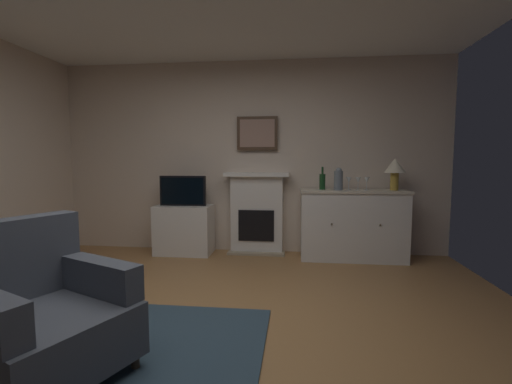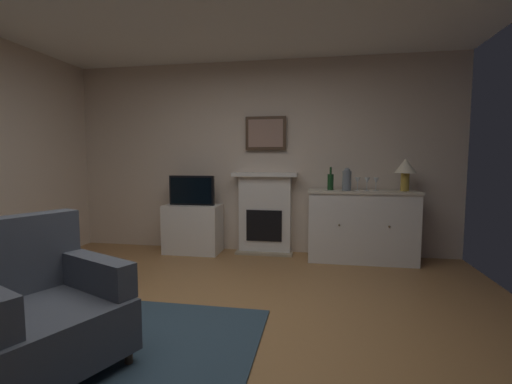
{
  "view_description": "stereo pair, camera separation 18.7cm",
  "coord_description": "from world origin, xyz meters",
  "px_view_note": "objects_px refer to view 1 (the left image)",
  "views": [
    {
      "loc": [
        0.65,
        -2.32,
        1.27
      ],
      "look_at": [
        0.31,
        0.64,
        1.0
      ],
      "focal_mm": 24.66,
      "sensor_mm": 36.0,
      "label": 1
    },
    {
      "loc": [
        0.83,
        -2.29,
        1.27
      ],
      "look_at": [
        0.31,
        0.64,
        1.0
      ],
      "focal_mm": 24.66,
      "sensor_mm": 36.0,
      "label": 2
    }
  ],
  "objects_px": {
    "table_lamp": "(395,168)",
    "armchair": "(41,315)",
    "tv_cabinet": "(184,230)",
    "sideboard_cabinet": "(353,225)",
    "wine_glass_right": "(367,180)",
    "framed_picture": "(257,133)",
    "wine_bottle": "(322,181)",
    "wine_glass_left": "(349,180)",
    "wine_glass_center": "(358,181)",
    "fireplace_unit": "(257,213)",
    "tv_set": "(183,191)",
    "vase_decorative": "(338,179)"
  },
  "relations": [
    {
      "from": "wine_bottle",
      "to": "wine_glass_center",
      "type": "xyz_separation_m",
      "value": [
        0.44,
        -0.05,
        0.01
      ]
    },
    {
      "from": "tv_cabinet",
      "to": "armchair",
      "type": "xyz_separation_m",
      "value": [
        0.04,
        -2.75,
        0.05
      ]
    },
    {
      "from": "framed_picture",
      "to": "wine_glass_left",
      "type": "bearing_deg",
      "value": -11.94
    },
    {
      "from": "wine_bottle",
      "to": "armchair",
      "type": "xyz_separation_m",
      "value": [
        -1.8,
        -2.73,
        -0.62
      ]
    },
    {
      "from": "wine_glass_center",
      "to": "tv_set",
      "type": "distance_m",
      "value": 2.28
    },
    {
      "from": "wine_glass_left",
      "to": "tv_cabinet",
      "type": "relative_size",
      "value": 0.22
    },
    {
      "from": "table_lamp",
      "to": "wine_glass_right",
      "type": "height_order",
      "value": "table_lamp"
    },
    {
      "from": "sideboard_cabinet",
      "to": "wine_glass_center",
      "type": "relative_size",
      "value": 8.08
    },
    {
      "from": "table_lamp",
      "to": "wine_glass_right",
      "type": "relative_size",
      "value": 2.42
    },
    {
      "from": "sideboard_cabinet",
      "to": "wine_glass_left",
      "type": "bearing_deg",
      "value": -156.37
    },
    {
      "from": "tv_cabinet",
      "to": "tv_set",
      "type": "height_order",
      "value": "tv_set"
    },
    {
      "from": "wine_glass_center",
      "to": "tv_cabinet",
      "type": "xyz_separation_m",
      "value": [
        -2.27,
        0.07,
        -0.69
      ]
    },
    {
      "from": "table_lamp",
      "to": "vase_decorative",
      "type": "relative_size",
      "value": 1.42
    },
    {
      "from": "sideboard_cabinet",
      "to": "wine_glass_left",
      "type": "relative_size",
      "value": 8.08
    },
    {
      "from": "armchair",
      "to": "fireplace_unit",
      "type": "bearing_deg",
      "value": 72.22
    },
    {
      "from": "framed_picture",
      "to": "tv_cabinet",
      "type": "relative_size",
      "value": 0.73
    },
    {
      "from": "tv_set",
      "to": "wine_glass_center",
      "type": "bearing_deg",
      "value": -1.14
    },
    {
      "from": "sideboard_cabinet",
      "to": "vase_decorative",
      "type": "xyz_separation_m",
      "value": [
        -0.2,
        -0.05,
        0.58
      ]
    },
    {
      "from": "fireplace_unit",
      "to": "tv_set",
      "type": "relative_size",
      "value": 1.77
    },
    {
      "from": "wine_glass_center",
      "to": "tv_cabinet",
      "type": "distance_m",
      "value": 2.37
    },
    {
      "from": "table_lamp",
      "to": "tv_cabinet",
      "type": "relative_size",
      "value": 0.53
    },
    {
      "from": "vase_decorative",
      "to": "wine_bottle",
      "type": "bearing_deg",
      "value": 167.06
    },
    {
      "from": "framed_picture",
      "to": "wine_bottle",
      "type": "bearing_deg",
      "value": -14.81
    },
    {
      "from": "wine_bottle",
      "to": "wine_glass_center",
      "type": "relative_size",
      "value": 1.76
    },
    {
      "from": "wine_glass_center",
      "to": "wine_glass_right",
      "type": "height_order",
      "value": "same"
    },
    {
      "from": "vase_decorative",
      "to": "wine_glass_center",
      "type": "bearing_deg",
      "value": -0.84
    },
    {
      "from": "wine_glass_center",
      "to": "tv_set",
      "type": "bearing_deg",
      "value": 178.86
    },
    {
      "from": "vase_decorative",
      "to": "armchair",
      "type": "xyz_separation_m",
      "value": [
        -1.99,
        -2.69,
        -0.65
      ]
    },
    {
      "from": "table_lamp",
      "to": "armchair",
      "type": "relative_size",
      "value": 0.38
    },
    {
      "from": "wine_bottle",
      "to": "wine_glass_right",
      "type": "relative_size",
      "value": 1.76
    },
    {
      "from": "tv_set",
      "to": "sideboard_cabinet",
      "type": "bearing_deg",
      "value": 0.21
    },
    {
      "from": "table_lamp",
      "to": "tv_set",
      "type": "height_order",
      "value": "table_lamp"
    },
    {
      "from": "sideboard_cabinet",
      "to": "tv_set",
      "type": "relative_size",
      "value": 2.15
    },
    {
      "from": "framed_picture",
      "to": "wine_bottle",
      "type": "distance_m",
      "value": 1.09
    },
    {
      "from": "table_lamp",
      "to": "armchair",
      "type": "distance_m",
      "value": 3.91
    },
    {
      "from": "wine_bottle",
      "to": "tv_cabinet",
      "type": "relative_size",
      "value": 0.39
    },
    {
      "from": "wine_glass_left",
      "to": "sideboard_cabinet",
      "type": "bearing_deg",
      "value": 23.63
    },
    {
      "from": "sideboard_cabinet",
      "to": "wine_glass_center",
      "type": "distance_m",
      "value": 0.57
    },
    {
      "from": "fireplace_unit",
      "to": "wine_glass_left",
      "type": "bearing_deg",
      "value": -9.84
    },
    {
      "from": "wine_glass_right",
      "to": "fireplace_unit",
      "type": "bearing_deg",
      "value": 171.69
    },
    {
      "from": "wine_glass_center",
      "to": "vase_decorative",
      "type": "xyz_separation_m",
      "value": [
        -0.24,
        0.0,
        0.02
      ]
    },
    {
      "from": "sideboard_cabinet",
      "to": "wine_glass_right",
      "type": "xyz_separation_m",
      "value": [
        0.15,
        -0.03,
        0.57
      ]
    },
    {
      "from": "wine_glass_left",
      "to": "tv_cabinet",
      "type": "xyz_separation_m",
      "value": [
        -2.16,
        0.04,
        -0.69
      ]
    },
    {
      "from": "table_lamp",
      "to": "wine_glass_center",
      "type": "height_order",
      "value": "table_lamp"
    },
    {
      "from": "sideboard_cabinet",
      "to": "wine_glass_center",
      "type": "bearing_deg",
      "value": -50.04
    },
    {
      "from": "armchair",
      "to": "wine_glass_right",
      "type": "bearing_deg",
      "value": 49.18
    },
    {
      "from": "wine_glass_right",
      "to": "wine_glass_center",
      "type": "bearing_deg",
      "value": -167.06
    },
    {
      "from": "wine_glass_center",
      "to": "table_lamp",
      "type": "bearing_deg",
      "value": 6.77
    },
    {
      "from": "wine_glass_right",
      "to": "armchair",
      "type": "relative_size",
      "value": 0.16
    },
    {
      "from": "sideboard_cabinet",
      "to": "tv_cabinet",
      "type": "height_order",
      "value": "sideboard_cabinet"
    }
  ]
}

